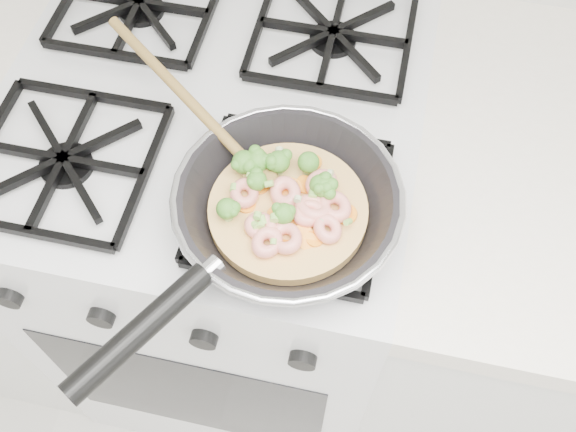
# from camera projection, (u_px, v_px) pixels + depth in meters

# --- Properties ---
(stove) EXTENTS (0.60, 0.60, 0.92)m
(stove) POSITION_uv_depth(u_px,v_px,m) (232.00, 248.00, 1.29)
(stove) COLOR silver
(stove) RESTS_ON ground
(skillet) EXTENTS (0.42, 0.48, 0.09)m
(skillet) POSITION_uv_depth(u_px,v_px,m) (283.00, 206.00, 0.76)
(skillet) COLOR black
(skillet) RESTS_ON stove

